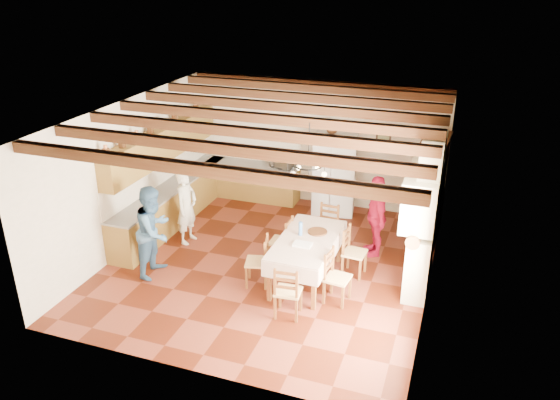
% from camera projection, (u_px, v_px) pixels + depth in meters
% --- Properties ---
extents(floor, '(6.00, 6.50, 0.02)m').
position_uv_depth(floor, '(270.00, 264.00, 10.69)').
color(floor, '#461709').
rests_on(floor, ground).
extents(ceiling, '(6.00, 6.50, 0.02)m').
position_uv_depth(ceiling, '(269.00, 113.00, 9.49)').
color(ceiling, white).
rests_on(ceiling, ground).
extents(wall_back, '(6.00, 0.02, 3.00)m').
position_uv_depth(wall_back, '(317.00, 143.00, 12.91)').
color(wall_back, beige).
rests_on(wall_back, ground).
extents(wall_front, '(6.00, 0.02, 3.00)m').
position_uv_depth(wall_front, '(185.00, 282.00, 7.27)').
color(wall_front, beige).
rests_on(wall_front, ground).
extents(wall_left, '(0.02, 6.50, 3.00)m').
position_uv_depth(wall_left, '(130.00, 174.00, 11.01)').
color(wall_left, beige).
rests_on(wall_left, ground).
extents(wall_right, '(0.02, 6.50, 3.00)m').
position_uv_depth(wall_right, '(437.00, 216.00, 9.18)').
color(wall_right, beige).
rests_on(wall_right, ground).
extents(ceiling_beams, '(6.00, 6.30, 0.16)m').
position_uv_depth(ceiling_beams, '(269.00, 119.00, 9.53)').
color(ceiling_beams, '#34160B').
rests_on(ceiling_beams, ground).
extents(lower_cabinets_left, '(0.60, 4.30, 0.86)m').
position_uv_depth(lower_cabinets_left, '(174.00, 204.00, 12.25)').
color(lower_cabinets_left, brown).
rests_on(lower_cabinets_left, ground).
extents(lower_cabinets_back, '(2.30, 0.60, 0.86)m').
position_uv_depth(lower_cabinets_back, '(253.00, 181.00, 13.54)').
color(lower_cabinets_back, brown).
rests_on(lower_cabinets_back, ground).
extents(countertop_left, '(0.62, 4.30, 0.04)m').
position_uv_depth(countertop_left, '(172.00, 186.00, 12.07)').
color(countertop_left, slate).
rests_on(countertop_left, lower_cabinets_left).
extents(countertop_back, '(2.34, 0.62, 0.04)m').
position_uv_depth(countertop_back, '(252.00, 164.00, 13.36)').
color(countertop_back, slate).
rests_on(countertop_back, lower_cabinets_back).
extents(backsplash_left, '(0.03, 4.30, 0.60)m').
position_uv_depth(backsplash_left, '(159.00, 171.00, 12.03)').
color(backsplash_left, white).
rests_on(backsplash_left, ground).
extents(backsplash_back, '(2.30, 0.03, 0.60)m').
position_uv_depth(backsplash_back, '(256.00, 149.00, 13.48)').
color(backsplash_back, white).
rests_on(backsplash_back, ground).
extents(upper_cabinets, '(0.35, 4.20, 0.70)m').
position_uv_depth(upper_cabinets, '(163.00, 143.00, 11.72)').
color(upper_cabinets, brown).
rests_on(upper_cabinets, ground).
extents(fireplace, '(0.56, 1.60, 2.80)m').
position_uv_depth(fireplace, '(420.00, 214.00, 9.48)').
color(fireplace, beige).
rests_on(fireplace, ground).
extents(wall_picture, '(0.34, 0.03, 0.42)m').
position_uv_depth(wall_picture, '(384.00, 135.00, 12.28)').
color(wall_picture, black).
rests_on(wall_picture, ground).
extents(refrigerator, '(1.05, 0.91, 1.90)m').
position_uv_depth(refrigerator, '(335.00, 173.00, 12.61)').
color(refrigerator, silver).
rests_on(refrigerator, floor).
extents(hutch, '(0.58, 1.25, 2.22)m').
position_uv_depth(hutch, '(431.00, 189.00, 11.31)').
color(hutch, '#3A260F').
rests_on(hutch, floor).
extents(dining_table, '(1.01, 1.95, 0.85)m').
position_uv_depth(dining_table, '(307.00, 243.00, 9.85)').
color(dining_table, silver).
rests_on(dining_table, floor).
extents(chandelier, '(0.47, 0.47, 0.03)m').
position_uv_depth(chandelier, '(309.00, 166.00, 9.25)').
color(chandelier, black).
rests_on(chandelier, ground).
extents(chair_left_near, '(0.49, 0.50, 0.96)m').
position_uv_depth(chair_left_near, '(257.00, 261.00, 9.83)').
color(chair_left_near, '#602915').
rests_on(chair_left_near, floor).
extents(chair_left_far, '(0.40, 0.42, 0.96)m').
position_uv_depth(chair_left_far, '(281.00, 240.00, 10.55)').
color(chair_left_far, '#602915').
rests_on(chair_left_far, floor).
extents(chair_right_near, '(0.45, 0.47, 0.96)m').
position_uv_depth(chair_right_near, '(338.00, 277.00, 9.31)').
color(chair_right_near, '#602915').
rests_on(chair_right_near, floor).
extents(chair_right_far, '(0.43, 0.45, 0.96)m').
position_uv_depth(chair_right_far, '(355.00, 252.00, 10.13)').
color(chair_right_far, '#602915').
rests_on(chair_right_far, floor).
extents(chair_end_near, '(0.45, 0.44, 0.96)m').
position_uv_depth(chair_end_near, '(288.00, 290.00, 8.94)').
color(chair_end_near, '#602915').
rests_on(chair_end_near, floor).
extents(chair_end_far, '(0.45, 0.43, 0.96)m').
position_uv_depth(chair_end_far, '(326.00, 228.00, 11.03)').
color(chair_end_far, '#602915').
rests_on(chair_end_far, floor).
extents(person_man, '(0.42, 0.60, 1.58)m').
position_uv_depth(person_man, '(187.00, 207.00, 11.25)').
color(person_man, beige).
rests_on(person_man, floor).
extents(person_woman_blue, '(0.67, 0.85, 1.75)m').
position_uv_depth(person_woman_blue, '(154.00, 231.00, 10.05)').
color(person_woman_blue, '#3A638C').
rests_on(person_woman_blue, floor).
extents(person_woman_red, '(0.75, 1.06, 1.67)m').
position_uv_depth(person_woman_red, '(376.00, 216.00, 10.75)').
color(person_woman_red, '#B31033').
rests_on(person_woman_red, floor).
extents(microwave, '(0.61, 0.49, 0.30)m').
position_uv_depth(microwave, '(283.00, 161.00, 13.06)').
color(microwave, silver).
rests_on(microwave, countertop_back).
extents(fridge_vase, '(0.34, 0.34, 0.29)m').
position_uv_depth(fridge_vase, '(332.00, 127.00, 12.20)').
color(fridge_vase, '#3A260F').
rests_on(fridge_vase, refrigerator).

